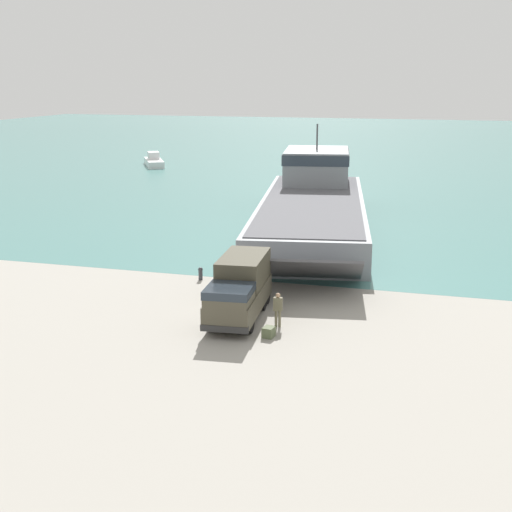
{
  "coord_description": "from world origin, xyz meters",
  "views": [
    {
      "loc": [
        11.63,
        -34.38,
        12.22
      ],
      "look_at": [
        0.48,
        4.06,
        2.15
      ],
      "focal_mm": 50.0,
      "sensor_mm": 36.0,
      "label": 1
    }
  ],
  "objects_px": {
    "moored_boat_b": "(154,161)",
    "cargo_crate": "(269,332)",
    "military_truck": "(239,288)",
    "soldier_on_ramp": "(278,307)",
    "moored_boat_c": "(314,168)",
    "mooring_bollard": "(201,273)",
    "landing_craft": "(313,201)"
  },
  "relations": [
    {
      "from": "moored_boat_b",
      "to": "mooring_bollard",
      "type": "distance_m",
      "value": 59.66
    },
    {
      "from": "moored_boat_b",
      "to": "mooring_bollard",
      "type": "bearing_deg",
      "value": 87.24
    },
    {
      "from": "mooring_bollard",
      "to": "landing_craft",
      "type": "bearing_deg",
      "value": 80.64
    },
    {
      "from": "mooring_bollard",
      "to": "moored_boat_b",
      "type": "bearing_deg",
      "value": 116.84
    },
    {
      "from": "landing_craft",
      "to": "mooring_bollard",
      "type": "height_order",
      "value": "landing_craft"
    },
    {
      "from": "military_truck",
      "to": "moored_boat_b",
      "type": "xyz_separation_m",
      "value": [
        -31.38,
        59.29,
        -0.91
      ]
    },
    {
      "from": "moored_boat_c",
      "to": "mooring_bollard",
      "type": "bearing_deg",
      "value": -135.26
    },
    {
      "from": "military_truck",
      "to": "soldier_on_ramp",
      "type": "relative_size",
      "value": 3.96
    },
    {
      "from": "moored_boat_c",
      "to": "mooring_bollard",
      "type": "height_order",
      "value": "moored_boat_c"
    },
    {
      "from": "moored_boat_b",
      "to": "mooring_bollard",
      "type": "height_order",
      "value": "moored_boat_b"
    },
    {
      "from": "military_truck",
      "to": "mooring_bollard",
      "type": "height_order",
      "value": "military_truck"
    },
    {
      "from": "moored_boat_b",
      "to": "moored_boat_c",
      "type": "bearing_deg",
      "value": 146.6
    },
    {
      "from": "military_truck",
      "to": "moored_boat_b",
      "type": "height_order",
      "value": "military_truck"
    },
    {
      "from": "mooring_bollard",
      "to": "military_truck",
      "type": "bearing_deg",
      "value": -53.77
    },
    {
      "from": "landing_craft",
      "to": "military_truck",
      "type": "relative_size",
      "value": 5.05
    },
    {
      "from": "moored_boat_b",
      "to": "mooring_bollard",
      "type": "xyz_separation_m",
      "value": [
        26.94,
        -53.23,
        -0.2
      ]
    },
    {
      "from": "soldier_on_ramp",
      "to": "mooring_bollard",
      "type": "height_order",
      "value": "soldier_on_ramp"
    },
    {
      "from": "moored_boat_c",
      "to": "mooring_bollard",
      "type": "relative_size",
      "value": 6.81
    },
    {
      "from": "moored_boat_b",
      "to": "cargo_crate",
      "type": "height_order",
      "value": "moored_boat_b"
    },
    {
      "from": "moored_boat_b",
      "to": "moored_boat_c",
      "type": "distance_m",
      "value": 23.48
    },
    {
      "from": "landing_craft",
      "to": "military_truck",
      "type": "xyz_separation_m",
      "value": [
        1.3,
        -25.11,
        -0.41
      ]
    },
    {
      "from": "soldier_on_ramp",
      "to": "moored_boat_c",
      "type": "bearing_deg",
      "value": -173.94
    },
    {
      "from": "mooring_bollard",
      "to": "moored_boat_c",
      "type": "bearing_deg",
      "value": 93.88
    },
    {
      "from": "soldier_on_ramp",
      "to": "military_truck",
      "type": "bearing_deg",
      "value": -115.32
    },
    {
      "from": "military_truck",
      "to": "cargo_crate",
      "type": "relative_size",
      "value": 11.47
    },
    {
      "from": "landing_craft",
      "to": "military_truck",
      "type": "height_order",
      "value": "landing_craft"
    },
    {
      "from": "cargo_crate",
      "to": "soldier_on_ramp",
      "type": "bearing_deg",
      "value": 87.96
    },
    {
      "from": "landing_craft",
      "to": "moored_boat_b",
      "type": "height_order",
      "value": "landing_craft"
    },
    {
      "from": "soldier_on_ramp",
      "to": "moored_boat_c",
      "type": "xyz_separation_m",
      "value": [
        -10.25,
        58.65,
        -0.35
      ]
    },
    {
      "from": "soldier_on_ramp",
      "to": "mooring_bollard",
      "type": "relative_size",
      "value": 2.19
    },
    {
      "from": "military_truck",
      "to": "moored_boat_b",
      "type": "bearing_deg",
      "value": -157.55
    },
    {
      "from": "military_truck",
      "to": "mooring_bollard",
      "type": "xyz_separation_m",
      "value": [
        -4.44,
        6.06,
        -1.12
      ]
    }
  ]
}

